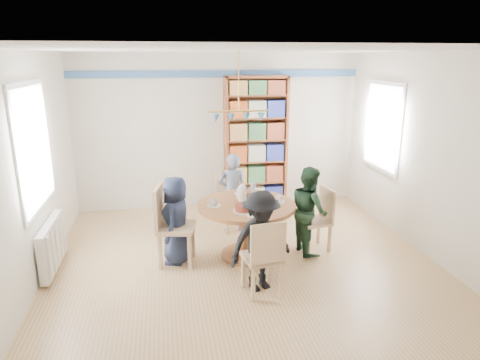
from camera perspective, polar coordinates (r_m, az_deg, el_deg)
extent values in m
plane|color=tan|center=(5.70, 0.73, -11.31)|extent=(5.00, 5.00, 0.00)
plane|color=white|center=(5.06, 0.84, 16.96)|extent=(5.00, 5.00, 0.00)
plane|color=beige|center=(7.64, -2.82, 6.45)|extent=(5.00, 0.00, 5.00)
plane|color=beige|center=(2.94, 10.25, -9.77)|extent=(5.00, 0.00, 5.00)
plane|color=beige|center=(5.35, -26.51, 0.61)|extent=(0.00, 5.00, 5.00)
plane|color=beige|center=(6.19, 24.16, 2.80)|extent=(0.00, 5.00, 5.00)
cube|color=#365E96|center=(7.52, -2.91, 13.97)|extent=(5.00, 0.02, 0.12)
cube|color=white|center=(5.58, -25.87, 3.90)|extent=(0.03, 1.32, 1.52)
cube|color=white|center=(5.57, -25.67, 3.92)|extent=(0.01, 1.20, 1.40)
cube|color=white|center=(7.24, 18.54, 6.72)|extent=(0.03, 1.12, 1.42)
cube|color=white|center=(7.23, 18.40, 6.72)|extent=(0.01, 1.00, 1.30)
cylinder|color=gold|center=(5.56, -0.19, 13.01)|extent=(0.01, 0.01, 0.75)
cylinder|color=gold|center=(5.60, -0.18, 9.17)|extent=(0.80, 0.02, 0.02)
cone|color=teal|center=(5.56, -3.26, 8.28)|extent=(0.11, 0.11, 0.10)
cone|color=teal|center=(5.59, -1.20, 8.34)|extent=(0.11, 0.11, 0.10)
cone|color=teal|center=(5.62, 0.83, 8.39)|extent=(0.11, 0.11, 0.10)
cone|color=teal|center=(5.67, 2.84, 8.42)|extent=(0.11, 0.11, 0.10)
cube|color=silver|center=(5.92, -23.79, -7.95)|extent=(0.10, 1.00, 0.60)
cube|color=silver|center=(5.55, -24.09, -9.59)|extent=(0.02, 0.06, 0.56)
cube|color=silver|center=(5.73, -23.64, -8.74)|extent=(0.02, 0.06, 0.56)
cube|color=silver|center=(5.90, -23.22, -7.94)|extent=(0.02, 0.06, 0.56)
cube|color=silver|center=(6.08, -22.82, -7.19)|extent=(0.02, 0.06, 0.56)
cube|color=silver|center=(6.26, -22.44, -6.48)|extent=(0.02, 0.06, 0.56)
cylinder|color=brown|center=(5.68, 0.90, -3.45)|extent=(1.30, 1.30, 0.05)
cylinder|color=brown|center=(5.81, 0.88, -6.93)|extent=(0.16, 0.16, 0.70)
cylinder|color=brown|center=(5.95, 0.87, -9.86)|extent=(0.70, 0.70, 0.04)
cube|color=tan|center=(5.63, -8.49, -6.26)|extent=(0.55, 0.55, 0.06)
cube|color=tan|center=(5.57, -10.74, -3.56)|extent=(0.14, 0.47, 0.55)
cube|color=tan|center=(5.54, -6.74, -9.54)|extent=(0.05, 0.05, 0.48)
cube|color=tan|center=(5.88, -6.25, -7.96)|extent=(0.05, 0.05, 0.48)
cube|color=tan|center=(5.60, -10.62, -9.41)|extent=(0.05, 0.05, 0.48)
cube|color=tan|center=(5.93, -9.90, -7.86)|extent=(0.05, 0.05, 0.48)
cube|color=tan|center=(6.07, 9.89, -5.45)|extent=(0.44, 0.44, 0.05)
cube|color=tan|center=(6.07, 11.49, -3.16)|extent=(0.09, 0.40, 0.47)
cube|color=tan|center=(6.21, 7.79, -7.02)|extent=(0.04, 0.04, 0.40)
cube|color=tan|center=(5.95, 9.14, -8.14)|extent=(0.04, 0.04, 0.40)
cube|color=tan|center=(6.35, 10.40, -6.62)|extent=(0.04, 0.04, 0.40)
cube|color=tan|center=(6.10, 11.83, -7.69)|extent=(0.04, 0.04, 0.40)
cube|color=tan|center=(6.67, -1.06, -3.18)|extent=(0.48, 0.48, 0.05)
cube|color=tan|center=(6.76, -1.69, -0.85)|extent=(0.39, 0.14, 0.47)
cube|color=tan|center=(6.55, -1.75, -5.61)|extent=(0.05, 0.05, 0.40)
cube|color=tan|center=(6.68, 0.77, -5.18)|extent=(0.05, 0.05, 0.40)
cube|color=tan|center=(6.83, -2.83, -4.71)|extent=(0.05, 0.05, 0.40)
cube|color=tan|center=(6.95, -0.39, -4.32)|extent=(0.05, 0.05, 0.40)
cube|color=tan|center=(4.93, 2.93, -10.28)|extent=(0.46, 0.46, 0.05)
cube|color=tan|center=(4.67, 3.80, -8.57)|extent=(0.41, 0.10, 0.48)
cube|color=tan|center=(5.22, 3.94, -11.49)|extent=(0.04, 0.04, 0.41)
cube|color=tan|center=(5.12, 0.46, -12.06)|extent=(0.04, 0.04, 0.41)
cube|color=tan|center=(4.96, 5.41, -13.13)|extent=(0.04, 0.04, 0.41)
cube|color=tan|center=(4.85, 1.76, -13.78)|extent=(0.04, 0.04, 0.41)
imported|color=#1A233A|center=(5.64, -8.52, -5.31)|extent=(0.50, 0.64, 1.17)
imported|color=#18301E|center=(5.94, 9.19, -3.96)|extent=(0.51, 0.63, 1.22)
imported|color=gray|center=(6.56, -1.00, -1.72)|extent=(0.47, 0.33, 1.24)
imported|color=black|center=(4.93, 2.74, -8.17)|extent=(0.88, 0.67, 1.20)
cube|color=brown|center=(7.53, -1.87, 4.87)|extent=(0.04, 0.33, 2.32)
cube|color=brown|center=(7.75, 5.95, 5.12)|extent=(0.04, 0.33, 2.32)
cube|color=brown|center=(7.49, 2.19, 13.60)|extent=(1.11, 0.33, 0.04)
cube|color=brown|center=(7.92, 2.01, -3.03)|extent=(1.11, 0.33, 0.07)
cube|color=brown|center=(7.77, 1.85, 5.22)|extent=(1.11, 0.02, 2.32)
cube|color=brown|center=(7.79, 2.04, -0.19)|extent=(1.04, 0.31, 0.03)
cube|color=brown|center=(7.70, 2.07, 2.58)|extent=(1.04, 0.31, 0.03)
cube|color=brown|center=(7.61, 2.10, 5.42)|extent=(1.04, 0.31, 0.03)
cube|color=brown|center=(7.55, 2.13, 8.31)|extent=(1.04, 0.31, 0.03)
cube|color=brown|center=(7.51, 2.16, 11.24)|extent=(1.04, 0.31, 0.03)
cube|color=#A54519|center=(7.78, -0.33, -2.00)|extent=(0.31, 0.24, 0.29)
cube|color=beige|center=(7.84, 2.06, -1.86)|extent=(0.31, 0.24, 0.29)
cube|color=#283593|center=(7.92, 4.41, -1.73)|extent=(0.31, 0.24, 0.29)
cube|color=#B68348|center=(7.67, -0.34, 0.77)|extent=(0.31, 0.24, 0.29)
cube|color=#3D6D41|center=(7.73, 2.09, 0.89)|extent=(0.31, 0.24, 0.29)
cube|color=brown|center=(7.81, 4.47, 1.00)|extent=(0.31, 0.24, 0.29)
cube|color=#A54519|center=(7.58, -0.34, 3.60)|extent=(0.31, 0.24, 0.29)
cube|color=beige|center=(7.64, 2.12, 3.69)|extent=(0.31, 0.24, 0.29)
cube|color=#283593|center=(7.72, 4.53, 3.78)|extent=(0.31, 0.24, 0.29)
cube|color=#B68348|center=(7.50, -0.35, 6.49)|extent=(0.31, 0.24, 0.29)
cube|color=#3D6D41|center=(7.57, 2.15, 6.56)|extent=(0.31, 0.24, 0.29)
cube|color=brown|center=(7.64, 4.60, 6.62)|extent=(0.31, 0.24, 0.29)
cube|color=#A54519|center=(7.45, -0.35, 9.43)|extent=(0.31, 0.24, 0.29)
cube|color=beige|center=(7.51, 2.18, 9.48)|extent=(0.31, 0.24, 0.29)
cube|color=#283593|center=(7.59, 4.66, 9.50)|extent=(0.31, 0.24, 0.29)
cube|color=#B68348|center=(7.42, -0.36, 12.22)|extent=(0.31, 0.24, 0.24)
cube|color=#3D6D41|center=(7.48, 2.21, 12.25)|extent=(0.31, 0.24, 0.24)
cube|color=brown|center=(7.56, 4.73, 12.24)|extent=(0.31, 0.24, 0.24)
cylinder|color=white|center=(5.70, 0.31, -1.95)|extent=(0.11, 0.11, 0.22)
sphere|color=white|center=(5.66, 0.32, -0.90)|extent=(0.08, 0.08, 0.08)
cylinder|color=silver|center=(5.75, 1.76, -1.59)|extent=(0.06, 0.06, 0.25)
cylinder|color=teal|center=(5.71, 1.78, -0.28)|extent=(0.03, 0.03, 0.03)
cylinder|color=white|center=(5.91, 0.86, -2.33)|extent=(0.27, 0.27, 0.01)
cylinder|color=brown|center=(5.90, 0.86, -1.90)|extent=(0.22, 0.22, 0.08)
cylinder|color=white|center=(5.40, 0.51, -4.14)|extent=(0.27, 0.27, 0.01)
cylinder|color=brown|center=(5.38, 0.51, -3.68)|extent=(0.22, 0.22, 0.08)
cylinder|color=white|center=(5.61, -3.49, -3.41)|extent=(0.18, 0.18, 0.01)
imported|color=white|center=(5.59, -3.50, -3.03)|extent=(0.11, 0.11, 0.09)
cylinder|color=white|center=(5.77, 5.17, -2.89)|extent=(0.18, 0.18, 0.01)
imported|color=white|center=(5.75, 5.18, -2.54)|extent=(0.09, 0.09, 0.08)
cylinder|color=white|center=(6.08, 0.11, -1.83)|extent=(0.18, 0.18, 0.01)
imported|color=white|center=(6.06, 0.11, -1.47)|extent=(0.11, 0.11, 0.09)
cylinder|color=white|center=(5.27, 1.82, -4.69)|extent=(0.18, 0.18, 0.01)
imported|color=white|center=(5.25, 1.82, -4.31)|extent=(0.09, 0.09, 0.08)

